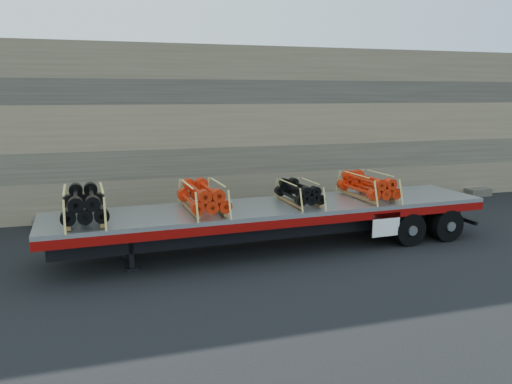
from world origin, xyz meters
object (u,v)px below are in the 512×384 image
(bundle_midrear, at_px, (299,193))
(bundle_rear, at_px, (368,186))
(trailer, at_px, (275,227))
(bundle_front, at_px, (84,205))
(bundle_midfront, at_px, (203,197))

(bundle_midrear, distance_m, bundle_rear, 2.62)
(trailer, height_order, bundle_midrear, bundle_midrear)
(trailer, relative_size, bundle_front, 5.87)
(bundle_front, relative_size, bundle_midrear, 1.26)
(bundle_rear, bearing_deg, trailer, 180.00)
(bundle_midrear, height_order, bundle_rear, bundle_rear)
(trailer, height_order, bundle_front, bundle_front)
(bundle_rear, bearing_deg, bundle_midrear, 180.00)
(bundle_midrear, bearing_deg, bundle_front, 180.00)
(bundle_front, bearing_deg, bundle_midrear, 0.00)
(bundle_midfront, relative_size, bundle_rear, 1.02)
(trailer, bearing_deg, bundle_rear, 0.00)
(bundle_midfront, bearing_deg, bundle_midrear, -0.00)
(bundle_midfront, bearing_deg, trailer, -0.00)
(bundle_front, bearing_deg, bundle_midfront, 0.00)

